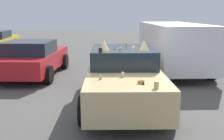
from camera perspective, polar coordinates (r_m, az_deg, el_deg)
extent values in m
plane|color=#514F4C|center=(7.22, 2.38, -7.08)|extent=(60.00, 60.00, 0.00)
cube|color=#D8BC7F|center=(7.04, 2.42, -2.21)|extent=(4.77, 2.50, 0.71)
cube|color=#1E2833|center=(7.24, 2.31, 2.92)|extent=(2.24, 1.94, 0.46)
cylinder|color=black|center=(5.92, 12.16, -8.34)|extent=(0.68, 0.32, 0.65)
cylinder|color=black|center=(5.79, -5.96, -8.58)|extent=(0.68, 0.32, 0.65)
cylinder|color=black|center=(8.57, 7.98, -1.85)|extent=(0.68, 0.32, 0.65)
cylinder|color=black|center=(8.48, -4.33, -1.91)|extent=(0.68, 0.32, 0.65)
ellipsoid|color=black|center=(7.32, 9.36, -0.71)|extent=(0.19, 0.05, 0.16)
ellipsoid|color=black|center=(6.92, 9.98, -2.86)|extent=(0.13, 0.04, 0.13)
ellipsoid|color=black|center=(7.08, -4.87, -3.22)|extent=(0.17, 0.05, 0.10)
ellipsoid|color=black|center=(6.63, 10.47, -3.64)|extent=(0.15, 0.04, 0.09)
ellipsoid|color=black|center=(8.01, -4.41, 0.02)|extent=(0.17, 0.05, 0.14)
ellipsoid|color=black|center=(5.41, -6.13, -7.08)|extent=(0.19, 0.05, 0.15)
ellipsoid|color=black|center=(6.76, 10.25, -3.07)|extent=(0.19, 0.05, 0.15)
ellipsoid|color=black|center=(6.63, -5.14, -4.18)|extent=(0.13, 0.04, 0.14)
ellipsoid|color=black|center=(5.69, 12.46, -6.89)|extent=(0.12, 0.04, 0.12)
ellipsoid|color=black|center=(8.05, 8.43, -0.62)|extent=(0.17, 0.05, 0.08)
cone|color=black|center=(5.27, 6.67, -2.75)|extent=(0.06, 0.06, 0.07)
sphere|color=tan|center=(5.34, 6.49, -2.44)|extent=(0.09, 0.09, 0.09)
cylinder|color=tan|center=(5.84, 2.29, -0.99)|extent=(0.09, 0.09, 0.12)
cone|color=tan|center=(5.63, -2.46, -1.41)|extent=(0.08, 0.08, 0.13)
sphere|color=orange|center=(5.33, 5.77, -2.51)|extent=(0.07, 0.07, 0.07)
cylinder|color=tan|center=(5.03, 9.40, -3.13)|extent=(0.13, 0.13, 0.14)
cone|color=black|center=(7.06, -1.08, 4.81)|extent=(0.08, 0.08, 0.05)
cone|color=gray|center=(7.67, -0.32, 5.45)|extent=(0.05, 0.05, 0.07)
cone|color=tan|center=(6.46, -0.63, 4.33)|extent=(0.08, 0.08, 0.09)
cylinder|color=black|center=(6.42, -2.48, 4.30)|extent=(0.12, 0.12, 0.10)
cylinder|color=gray|center=(7.29, 7.02, 5.06)|extent=(0.10, 0.10, 0.08)
cylinder|color=gray|center=(7.03, 0.60, 4.95)|extent=(0.08, 0.08, 0.09)
cone|color=tan|center=(7.89, 6.31, 5.65)|extent=(0.07, 0.07, 0.10)
cylinder|color=#A87A38|center=(7.59, 3.04, 5.45)|extent=(0.05, 0.05, 0.09)
cone|color=tan|center=(7.33, 4.54, 5.12)|extent=(0.10, 0.10, 0.07)
cylinder|color=orange|center=(6.71, 1.73, 4.48)|extent=(0.07, 0.07, 0.06)
cone|color=#D8BC7F|center=(6.70, 6.81, 5.24)|extent=(0.24, 0.24, 0.26)
cone|color=#D8BC7F|center=(6.64, -1.65, 5.26)|extent=(0.24, 0.24, 0.26)
cube|color=silver|center=(11.34, 12.75, 5.44)|extent=(5.64, 2.96, 1.64)
cube|color=#1E2833|center=(13.12, 10.66, 7.81)|extent=(0.45, 1.72, 0.59)
cylinder|color=black|center=(12.79, 6.34, 2.89)|extent=(0.75, 0.37, 0.72)
cylinder|color=black|center=(13.25, 15.00, 2.87)|extent=(0.75, 0.37, 0.72)
cylinder|color=black|center=(9.67, 9.25, -0.10)|extent=(0.75, 0.37, 0.72)
cylinder|color=black|center=(10.28, 20.33, 0.01)|extent=(0.75, 0.37, 0.72)
cube|color=red|center=(10.77, -16.30, 1.97)|extent=(4.34, 2.23, 0.62)
cube|color=#1E2833|center=(10.32, -17.16, 4.58)|extent=(1.89, 1.83, 0.48)
cylinder|color=black|center=(12.32, -18.40, 1.81)|extent=(0.65, 0.29, 0.63)
cylinder|color=black|center=(11.80, -10.01, 1.81)|extent=(0.65, 0.29, 0.63)
cylinder|color=black|center=(9.34, -13.33, -0.98)|extent=(0.65, 0.29, 0.63)
cylinder|color=black|center=(19.18, -19.51, 5.16)|extent=(0.67, 0.37, 0.64)
cylinder|color=black|center=(16.47, -21.83, 3.98)|extent=(0.67, 0.37, 0.64)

